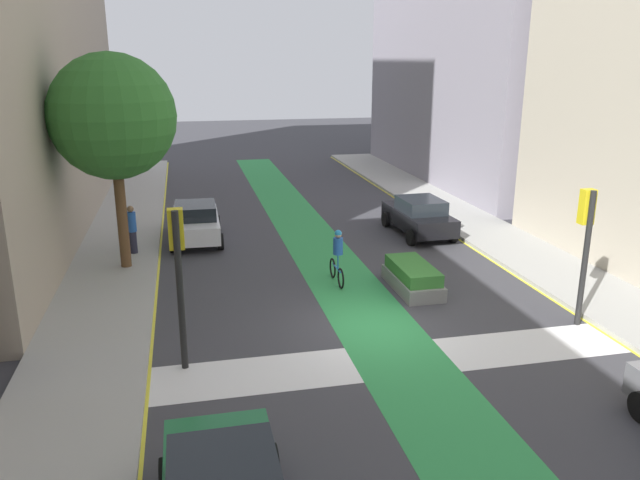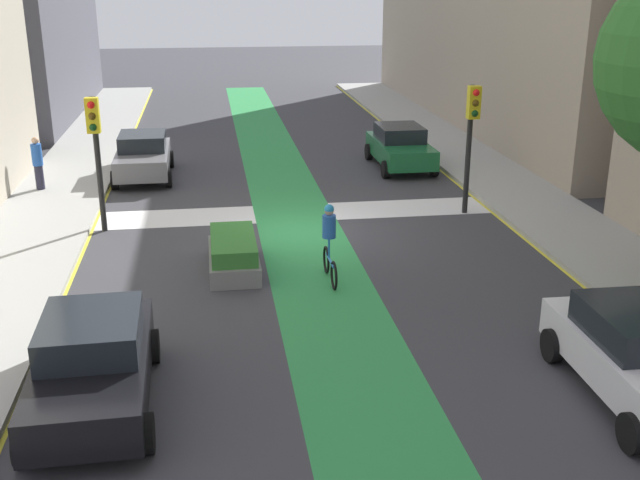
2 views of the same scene
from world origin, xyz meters
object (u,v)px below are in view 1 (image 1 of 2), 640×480
at_px(traffic_signal_near_right, 586,231).
at_px(traffic_signal_near_left, 178,258).
at_px(car_white_left_far, 196,222).
at_px(cyclist_in_lane, 337,256).
at_px(pedestrian_sidewalk_left_a, 132,229).
at_px(median_planter, 413,277).
at_px(car_black_right_far, 419,216).
at_px(street_tree_near, 113,117).

relative_size(traffic_signal_near_right, traffic_signal_near_left, 0.98).
relative_size(traffic_signal_near_right, car_white_left_far, 0.90).
bearing_deg(cyclist_in_lane, pedestrian_sidewalk_left_a, 146.49).
relative_size(traffic_signal_near_right, median_planter, 1.40).
bearing_deg(cyclist_in_lane, traffic_signal_near_right, -37.84).
relative_size(traffic_signal_near_left, cyclist_in_lane, 2.09).
bearing_deg(traffic_signal_near_left, car_white_left_far, 86.83).
xyz_separation_m(car_black_right_far, pedestrian_sidewalk_left_a, (-11.51, -0.58, 0.28)).
height_order(traffic_signal_near_left, car_black_right_far, traffic_signal_near_left).
relative_size(car_white_left_far, median_planter, 1.55).
height_order(traffic_signal_near_right, cyclist_in_lane, traffic_signal_near_right).
bearing_deg(median_planter, car_black_right_far, 67.15).
xyz_separation_m(traffic_signal_near_left, cyclist_in_lane, (4.97, 4.67, -1.76)).
xyz_separation_m(car_white_left_far, cyclist_in_lane, (4.38, -6.09, 0.17)).
bearing_deg(pedestrian_sidewalk_left_a, median_planter, -31.46).
bearing_deg(traffic_signal_near_right, median_planter, 135.66).
distance_m(car_white_left_far, pedestrian_sidewalk_left_a, 2.88).
bearing_deg(street_tree_near, cyclist_in_lane, -22.98).
distance_m(traffic_signal_near_right, street_tree_near, 14.89).
height_order(traffic_signal_near_left, cyclist_in_lane, traffic_signal_near_left).
height_order(traffic_signal_near_left, street_tree_near, street_tree_near).
bearing_deg(cyclist_in_lane, car_white_left_far, 125.69).
height_order(traffic_signal_near_left, median_planter, traffic_signal_near_left).
distance_m(traffic_signal_near_right, car_black_right_far, 9.74).
xyz_separation_m(car_black_right_far, cyclist_in_lane, (-4.79, -5.03, 0.17)).
height_order(car_white_left_far, car_black_right_far, same).
relative_size(traffic_signal_near_right, cyclist_in_lane, 2.05).
height_order(traffic_signal_near_right, traffic_signal_near_left, traffic_signal_near_left).
relative_size(car_black_right_far, pedestrian_sidewalk_left_a, 2.35).
relative_size(car_black_right_far, street_tree_near, 0.59).
distance_m(pedestrian_sidewalk_left_a, median_planter, 10.53).
bearing_deg(car_black_right_far, street_tree_near, -169.75).
bearing_deg(median_planter, cyclist_in_lane, 155.30).
relative_size(traffic_signal_near_left, median_planter, 1.43).
bearing_deg(traffic_signal_near_right, cyclist_in_lane, 142.16).
distance_m(traffic_signal_near_right, cyclist_in_lane, 7.50).
relative_size(cyclist_in_lane, median_planter, 0.68).
xyz_separation_m(cyclist_in_lane, median_planter, (2.23, -1.03, -0.57)).
bearing_deg(car_white_left_far, street_tree_near, -128.35).
bearing_deg(pedestrian_sidewalk_left_a, car_white_left_far, 34.84).
distance_m(car_black_right_far, pedestrian_sidewalk_left_a, 11.53).
height_order(car_white_left_far, street_tree_near, street_tree_near).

